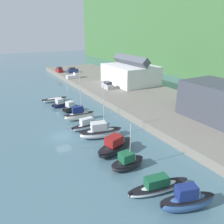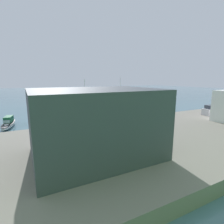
{
  "view_description": "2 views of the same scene",
  "coord_description": "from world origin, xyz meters",
  "px_view_note": "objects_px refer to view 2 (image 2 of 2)",
  "views": [
    {
      "loc": [
        34.21,
        -9.52,
        17.56
      ],
      "look_at": [
        -2.0,
        11.16,
        1.81
      ],
      "focal_mm": 35.0,
      "sensor_mm": 36.0,
      "label": 1
    },
    {
      "loc": [
        16.15,
        43.7,
        9.26
      ],
      "look_at": [
        -2.41,
        7.31,
        1.46
      ],
      "focal_mm": 28.0,
      "sensor_mm": 36.0,
      "label": 2
    }
  ],
  "objects_px": {
    "moored_boat_0": "(160,108)",
    "moored_boat_7": "(39,119)",
    "moored_boat_1": "(148,109)",
    "moored_boat_8": "(9,123)",
    "moored_boat_5": "(85,115)",
    "parked_car_0": "(211,111)",
    "moored_boat_6": "(60,117)",
    "moored_boat_3": "(119,111)",
    "moored_boat_4": "(102,114)",
    "moored_boat_2": "(138,110)"
  },
  "relations": [
    {
      "from": "moored_boat_0",
      "to": "moored_boat_4",
      "type": "xyz_separation_m",
      "value": [
        19.43,
        0.87,
        0.19
      ]
    },
    {
      "from": "moored_boat_1",
      "to": "parked_car_0",
      "type": "xyz_separation_m",
      "value": [
        -4.8,
        15.65,
        1.67
      ]
    },
    {
      "from": "moored_boat_7",
      "to": "moored_boat_3",
      "type": "bearing_deg",
      "value": 175.59
    },
    {
      "from": "moored_boat_3",
      "to": "moored_boat_4",
      "type": "xyz_separation_m",
      "value": [
        4.72,
        -0.12,
        -0.38
      ]
    },
    {
      "from": "moored_boat_2",
      "to": "moored_boat_4",
      "type": "xyz_separation_m",
      "value": [
        10.42,
        -0.3,
        -0.12
      ]
    },
    {
      "from": "moored_boat_0",
      "to": "parked_car_0",
      "type": "relative_size",
      "value": 1.53
    },
    {
      "from": "moored_boat_5",
      "to": "moored_boat_8",
      "type": "xyz_separation_m",
      "value": [
        15.42,
        -0.4,
        -0.34
      ]
    },
    {
      "from": "moored_boat_4",
      "to": "parked_car_0",
      "type": "xyz_separation_m",
      "value": [
        -19.6,
        14.88,
        1.62
      ]
    },
    {
      "from": "moored_boat_0",
      "to": "moored_boat_7",
      "type": "relative_size",
      "value": 1.01
    },
    {
      "from": "moored_boat_6",
      "to": "moored_boat_7",
      "type": "height_order",
      "value": "moored_boat_7"
    },
    {
      "from": "moored_boat_1",
      "to": "moored_boat_8",
      "type": "distance_m",
      "value": 34.7
    },
    {
      "from": "moored_boat_5",
      "to": "moored_boat_8",
      "type": "relative_size",
      "value": 1.15
    },
    {
      "from": "moored_boat_0",
      "to": "moored_boat_7",
      "type": "distance_m",
      "value": 33.74
    },
    {
      "from": "moored_boat_3",
      "to": "moored_boat_5",
      "type": "relative_size",
      "value": 1.06
    },
    {
      "from": "moored_boat_1",
      "to": "moored_boat_6",
      "type": "relative_size",
      "value": 0.64
    },
    {
      "from": "moored_boat_0",
      "to": "moored_boat_5",
      "type": "bearing_deg",
      "value": 2.68
    },
    {
      "from": "moored_boat_7",
      "to": "moored_boat_1",
      "type": "bearing_deg",
      "value": 178.09
    },
    {
      "from": "moored_boat_4",
      "to": "moored_boat_5",
      "type": "xyz_separation_m",
      "value": [
        4.47,
        0.39,
        0.31
      ]
    },
    {
      "from": "moored_boat_0",
      "to": "moored_boat_7",
      "type": "bearing_deg",
      "value": 0.16
    },
    {
      "from": "moored_boat_5",
      "to": "moored_boat_6",
      "type": "relative_size",
      "value": 1.24
    },
    {
      "from": "moored_boat_0",
      "to": "moored_boat_7",
      "type": "xyz_separation_m",
      "value": [
        33.73,
        0.28,
        0.32
      ]
    },
    {
      "from": "moored_boat_7",
      "to": "moored_boat_4",
      "type": "bearing_deg",
      "value": 175.39
    },
    {
      "from": "moored_boat_1",
      "to": "moored_boat_4",
      "type": "bearing_deg",
      "value": -6.43
    },
    {
      "from": "moored_boat_2",
      "to": "parked_car_0",
      "type": "relative_size",
      "value": 1.09
    },
    {
      "from": "moored_boat_1",
      "to": "moored_boat_2",
      "type": "distance_m",
      "value": 4.52
    },
    {
      "from": "moored_boat_2",
      "to": "moored_boat_7",
      "type": "height_order",
      "value": "moored_boat_7"
    },
    {
      "from": "moored_boat_6",
      "to": "moored_boat_0",
      "type": "bearing_deg",
      "value": 164.53
    },
    {
      "from": "moored_boat_6",
      "to": "moored_boat_7",
      "type": "distance_m",
      "value": 4.32
    },
    {
      "from": "moored_boat_6",
      "to": "moored_boat_8",
      "type": "height_order",
      "value": "moored_boat_6"
    },
    {
      "from": "moored_boat_3",
      "to": "moored_boat_4",
      "type": "bearing_deg",
      "value": 4.75
    },
    {
      "from": "moored_boat_1",
      "to": "moored_boat_8",
      "type": "relative_size",
      "value": 0.59
    },
    {
      "from": "moored_boat_6",
      "to": "parked_car_0",
      "type": "bearing_deg",
      "value": 136.17
    },
    {
      "from": "moored_boat_6",
      "to": "moored_boat_8",
      "type": "relative_size",
      "value": 0.93
    },
    {
      "from": "moored_boat_0",
      "to": "parked_car_0",
      "type": "height_order",
      "value": "parked_car_0"
    },
    {
      "from": "moored_boat_3",
      "to": "moored_boat_7",
      "type": "bearing_deg",
      "value": 4.12
    },
    {
      "from": "moored_boat_4",
      "to": "moored_boat_8",
      "type": "xyz_separation_m",
      "value": [
        19.89,
        -0.01,
        -0.03
      ]
    },
    {
      "from": "moored_boat_0",
      "to": "moored_boat_3",
      "type": "relative_size",
      "value": 0.67
    },
    {
      "from": "moored_boat_3",
      "to": "moored_boat_8",
      "type": "distance_m",
      "value": 24.61
    },
    {
      "from": "moored_boat_1",
      "to": "moored_boat_5",
      "type": "bearing_deg",
      "value": -5.97
    },
    {
      "from": "moored_boat_7",
      "to": "parked_car_0",
      "type": "xyz_separation_m",
      "value": [
        -33.9,
        15.46,
        1.5
      ]
    },
    {
      "from": "moored_boat_5",
      "to": "moored_boat_7",
      "type": "distance_m",
      "value": 9.88
    },
    {
      "from": "moored_boat_7",
      "to": "parked_car_0",
      "type": "distance_m",
      "value": 37.29
    },
    {
      "from": "moored_boat_8",
      "to": "parked_car_0",
      "type": "xyz_separation_m",
      "value": [
        -39.49,
        14.88,
        1.66
      ]
    },
    {
      "from": "moored_boat_0",
      "to": "moored_boat_3",
      "type": "bearing_deg",
      "value": 3.52
    },
    {
      "from": "moored_boat_3",
      "to": "moored_boat_4",
      "type": "height_order",
      "value": "moored_boat_3"
    },
    {
      "from": "moored_boat_0",
      "to": "moored_boat_3",
      "type": "distance_m",
      "value": 14.76
    },
    {
      "from": "moored_boat_4",
      "to": "moored_boat_8",
      "type": "height_order",
      "value": "moored_boat_4"
    },
    {
      "from": "moored_boat_5",
      "to": "moored_boat_6",
      "type": "bearing_deg",
      "value": 8.96
    },
    {
      "from": "moored_boat_1",
      "to": "parked_car_0",
      "type": "height_order",
      "value": "parked_car_0"
    },
    {
      "from": "moored_boat_0",
      "to": "moored_boat_2",
      "type": "height_order",
      "value": "moored_boat_2"
    }
  ]
}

